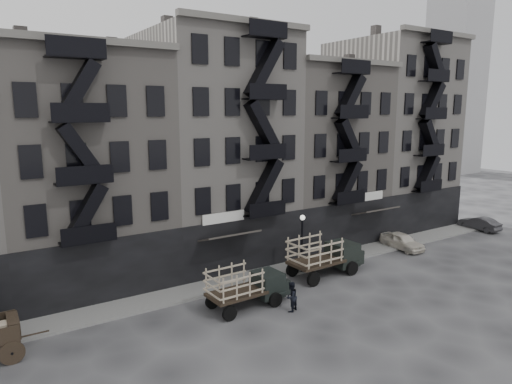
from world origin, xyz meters
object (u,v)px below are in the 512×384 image
stake_truck_east (325,253)px  car_east (402,241)px  car_far (479,223)px  stake_truck_west (247,284)px  pedestrian_mid (291,297)px

stake_truck_east → car_east: stake_truck_east is taller
stake_truck_east → car_far: bearing=1.4°
car_east → stake_truck_east: bearing=-169.1°
stake_truck_east → car_far: stake_truck_east is taller
stake_truck_west → car_far: (28.19, 2.60, -0.81)m
car_east → pedestrian_mid: bearing=-159.2°
car_east → car_far: size_ratio=1.03×
car_far → pedestrian_mid: bearing=11.4°
car_east → pedestrian_mid: size_ratio=2.28×
stake_truck_west → car_east: 17.13m
car_far → pedestrian_mid: (-26.35, -4.49, 0.24)m
stake_truck_east → car_far: size_ratio=1.50×
stake_truck_west → car_far: size_ratio=1.32×
car_far → pedestrian_mid: size_ratio=2.21×
stake_truck_west → car_far: bearing=3.4°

